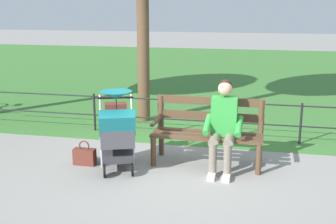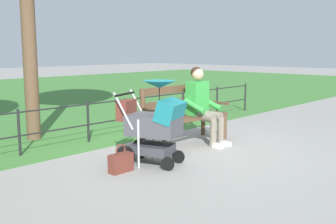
# 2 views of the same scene
# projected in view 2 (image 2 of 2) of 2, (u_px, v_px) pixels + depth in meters

# --- Properties ---
(ground_plane) EXTENTS (60.00, 60.00, 0.00)m
(ground_plane) POSITION_uv_depth(u_px,v_px,m) (170.00, 149.00, 6.29)
(ground_plane) COLOR gray
(park_bench) EXTENTS (1.61, 0.62, 0.96)m
(park_bench) POSITION_uv_depth(u_px,v_px,m) (183.00, 112.00, 6.60)
(park_bench) COLOR brown
(park_bench) RESTS_ON ground
(person_on_bench) EXTENTS (0.54, 0.74, 1.28)m
(person_on_bench) POSITION_uv_depth(u_px,v_px,m) (202.00, 103.00, 6.59)
(person_on_bench) COLOR slate
(person_on_bench) RESTS_ON ground
(stroller) EXTENTS (0.76, 0.99, 1.15)m
(stroller) POSITION_uv_depth(u_px,v_px,m) (154.00, 122.00, 5.34)
(stroller) COLOR black
(stroller) RESTS_ON ground
(handbag) EXTENTS (0.32, 0.14, 0.37)m
(handbag) POSITION_uv_depth(u_px,v_px,m) (121.00, 162.00, 5.07)
(handbag) COLOR brown
(handbag) RESTS_ON ground
(park_fence) EXTENTS (8.57, 0.04, 0.70)m
(park_fence) POSITION_uv_depth(u_px,v_px,m) (137.00, 110.00, 7.49)
(park_fence) COLOR black
(park_fence) RESTS_ON ground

